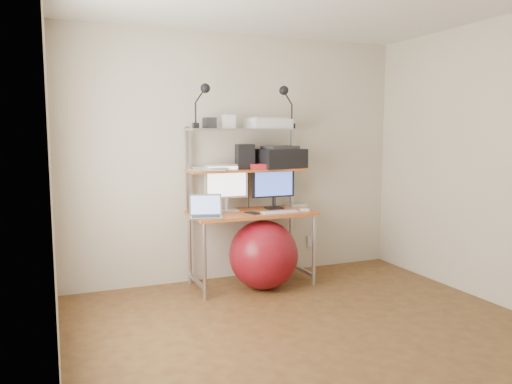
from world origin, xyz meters
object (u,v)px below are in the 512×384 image
Objects in this scene: monitor_silver at (226,184)px; laptop at (206,212)px; monitor_black at (273,186)px; exercise_ball at (263,255)px; printer at (280,158)px.

monitor_silver reaches higher than laptop.
monitor_black is (0.49, -0.03, -0.04)m from monitor_silver.
monitor_black reaches higher than laptop.
monitor_black is 0.69× the size of exercise_ball.
monitor_silver is at bearing 168.62° from printer.
monitor_black is at bearing -179.96° from printer.
exercise_ball is (0.57, -0.01, -0.45)m from laptop.
monitor_silver reaches higher than monitor_black.
monitor_silver is 0.46m from laptop.
exercise_ball is (-0.22, -0.26, -0.63)m from monitor_black.
printer is (0.57, -0.02, 0.25)m from monitor_silver.
exercise_ball is at bearing -130.25° from monitor_black.
monitor_silver is 1.08× the size of monitor_black.
monitor_black is at bearing 49.75° from exercise_ball.
printer is at bearing 31.18° from laptop.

